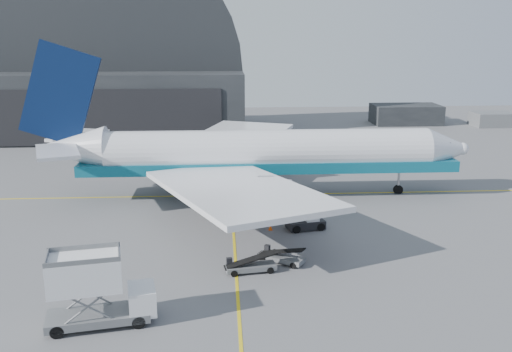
{
  "coord_description": "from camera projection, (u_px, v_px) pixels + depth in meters",
  "views": [
    {
      "loc": [
        -1.0,
        -46.04,
        19.35
      ],
      "look_at": [
        2.5,
        11.63,
        4.5
      ],
      "focal_mm": 40.0,
      "sensor_mm": 36.0,
      "label": 1
    }
  ],
  "objects": [
    {
      "name": "ground",
      "position": [
        235.0,
        260.0,
        49.39
      ],
      "size": [
        200.0,
        200.0,
        0.0
      ],
      "primitive_type": "plane",
      "color": "#565659",
      "rests_on": "ground"
    },
    {
      "name": "belt_loader_b",
      "position": [
        281.0,
        257.0,
        48.75
      ],
      "size": [
        4.06,
        3.27,
        1.61
      ],
      "rotation": [
        0.0,
        0.0,
        -0.57
      ],
      "color": "slate",
      "rests_on": "ground"
    },
    {
      "name": "traffic_cone",
      "position": [
        270.0,
        227.0,
        56.72
      ],
      "size": [
        0.39,
        0.39,
        0.57
      ],
      "color": "#F74F07",
      "rests_on": "ground"
    },
    {
      "name": "distant_bldg_b",
      "position": [
        492.0,
        126.0,
        118.35
      ],
      "size": [
        8.0,
        6.0,
        2.8
      ],
      "primitive_type": "cube",
      "color": "slate",
      "rests_on": "ground"
    },
    {
      "name": "hangar",
      "position": [
        111.0,
        83.0,
        108.51
      ],
      "size": [
        50.0,
        28.3,
        28.0
      ],
      "color": "black",
      "rests_on": "ground"
    },
    {
      "name": "pushback_tug",
      "position": [
        306.0,
        223.0,
        57.02
      ],
      "size": [
        4.01,
        2.82,
        1.7
      ],
      "rotation": [
        0.0,
        0.0,
        0.21
      ],
      "color": "black",
      "rests_on": "ground"
    },
    {
      "name": "belt_loader_a",
      "position": [
        250.0,
        266.0,
        46.82
      ],
      "size": [
        4.5,
        2.08,
        1.68
      ],
      "rotation": [
        0.0,
        0.0,
        0.15
      ],
      "color": "slate",
      "rests_on": "ground"
    },
    {
      "name": "distant_bldg_a",
      "position": [
        405.0,
        124.0,
        121.22
      ],
      "size": [
        14.0,
        8.0,
        4.0
      ],
      "primitive_type": "cube",
      "color": "black",
      "rests_on": "ground"
    },
    {
      "name": "taxi_lines",
      "position": [
        232.0,
        214.0,
        61.63
      ],
      "size": [
        80.0,
        42.12,
        0.02
      ],
      "color": "gold",
      "rests_on": "ground"
    },
    {
      "name": "catering_truck",
      "position": [
        96.0,
        290.0,
        37.95
      ],
      "size": [
        7.58,
        3.94,
        4.96
      ],
      "rotation": [
        0.0,
        0.0,
        0.19
      ],
      "color": "slate",
      "rests_on": "ground"
    },
    {
      "name": "airliner",
      "position": [
        251.0,
        154.0,
        67.13
      ],
      "size": [
        52.71,
        51.11,
        18.5
      ],
      "color": "white",
      "rests_on": "ground"
    }
  ]
}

